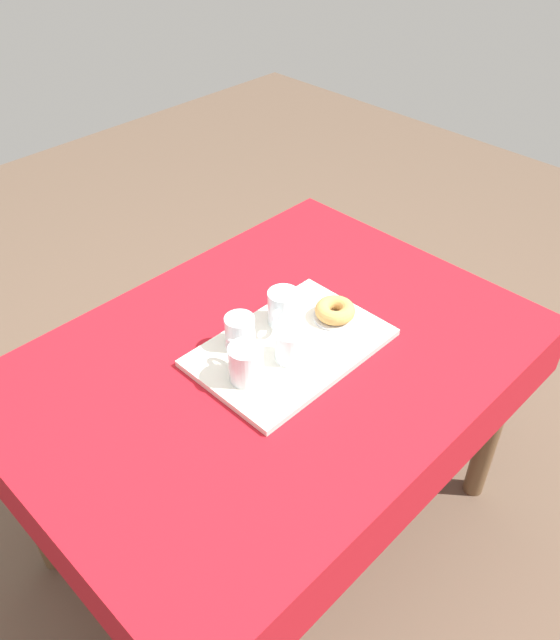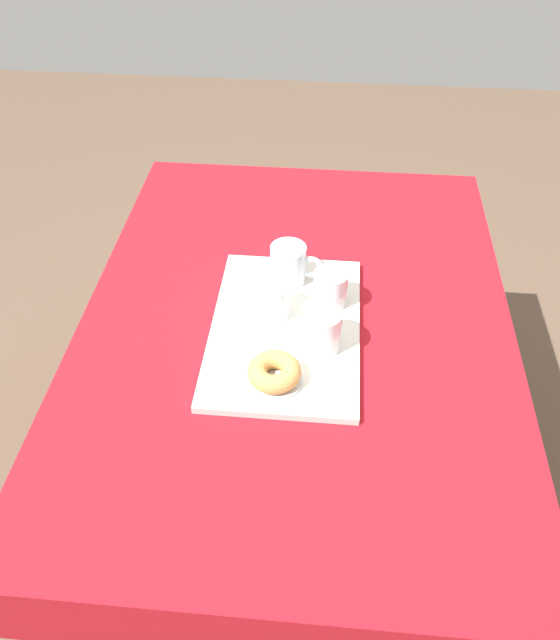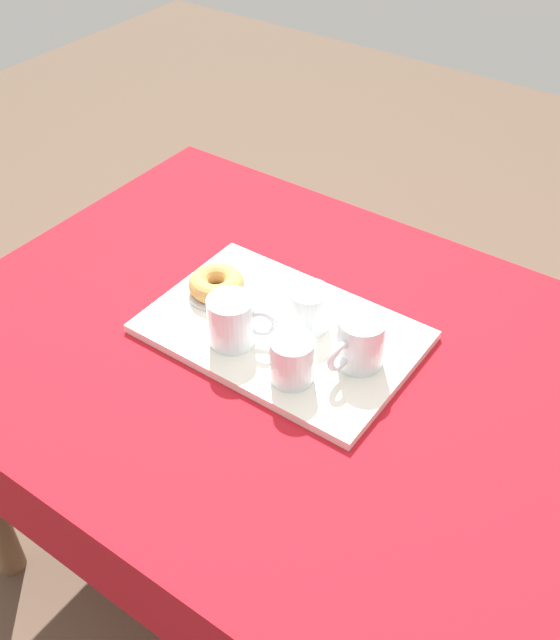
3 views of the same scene
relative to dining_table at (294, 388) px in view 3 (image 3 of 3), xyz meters
The scene contains 9 objects.
ground_plane 0.63m from the dining_table, ahead, with size 6.00×6.00×0.00m, color brown.
dining_table is the anchor object (origin of this frame).
serving_tray 0.11m from the dining_table, 154.81° to the left, with size 0.47×0.31×0.02m, color silver.
tea_mug_left 0.19m from the dining_table, 12.66° to the left, with size 0.08×0.12×0.09m.
tea_mug_right 0.19m from the dining_table, 149.33° to the right, with size 0.12×0.08×0.09m.
water_glass_near 0.16m from the dining_table, 98.86° to the left, with size 0.07×0.07×0.08m.
water_glass_far 0.17m from the dining_table, 59.43° to the right, with size 0.07×0.07×0.08m.
donut_plate_left 0.23m from the dining_table, behind, with size 0.11×0.11×0.01m, color silver.
sugar_donut_left 0.24m from the dining_table, behind, with size 0.10×0.10×0.04m, color tan.
Camera 3 is at (0.52, -0.79, 1.61)m, focal length 41.43 mm.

